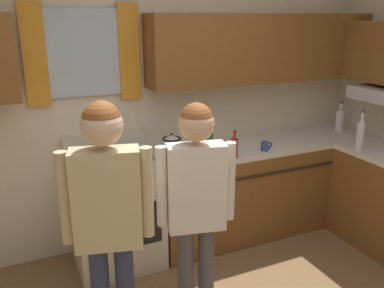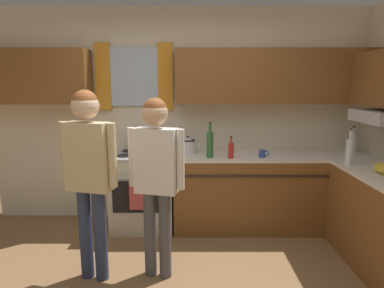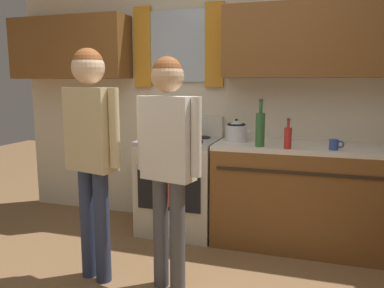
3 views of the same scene
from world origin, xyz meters
name	(u,v)px [view 1 (image 1 of 3)]	position (x,y,z in m)	size (l,w,h in m)	color
back_wall_unit	(150,86)	(0.05, 1.82, 1.49)	(4.60, 0.42, 2.60)	beige
kitchen_counter_run	(313,193)	(1.45, 1.20, 0.45)	(2.31, 1.91, 0.90)	brown
stove_oven	(116,213)	(-0.39, 1.54, 0.47)	(0.71, 0.67, 1.10)	beige
bottle_tall_clear	(360,135)	(1.76, 1.01, 1.04)	(0.07, 0.07, 0.37)	silver
bottle_sauce_red	(234,147)	(0.62, 1.29, 0.99)	(0.06, 0.06, 0.25)	red
bottle_milk_white	(340,119)	(2.09, 1.60, 1.02)	(0.08, 0.08, 0.31)	white
bottle_wine_green	(209,143)	(0.39, 1.34, 1.05)	(0.08, 0.08, 0.39)	#2D6633
mug_cobalt_blue	(265,146)	(0.97, 1.35, 0.94)	(0.11, 0.07, 0.08)	#2D479E
stovetop_kettle	(172,145)	(0.15, 1.57, 1.00)	(0.27, 0.20, 0.21)	silver
adult_left	(108,209)	(-0.67, 0.48, 1.04)	(0.50, 0.25, 1.66)	#2D3856
adult_in_plaid	(196,196)	(-0.11, 0.51, 1.00)	(0.49, 0.23, 1.59)	#4C4C51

